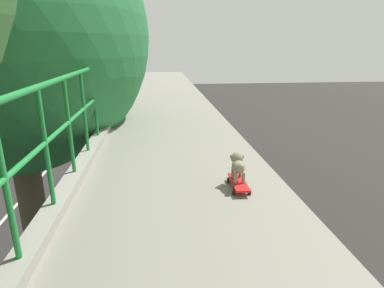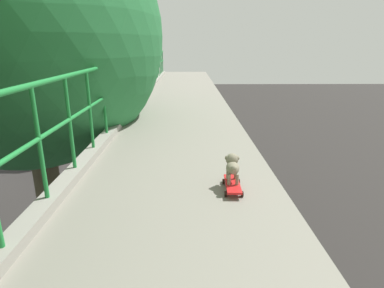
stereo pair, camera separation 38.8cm
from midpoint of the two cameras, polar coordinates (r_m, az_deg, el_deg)
The scene contains 5 objects.
overpass_deck at distance 2.72m, azimuth -0.45°, elevation -23.12°, with size 2.57×35.26×0.39m.
city_bus at distance 26.49m, azimuth -21.17°, elevation 4.54°, with size 2.57×11.34×3.42m.
roadside_tree_mid at distance 7.68m, azimuth -26.44°, elevation 16.62°, with size 5.70×5.70×10.27m.
toy_skateboard at distance 3.65m, azimuth 10.38°, elevation -7.25°, with size 0.22×0.51×0.09m.
small_dog at distance 3.63m, azimuth 10.36°, elevation -3.81°, with size 0.17×0.34×0.30m.
Camera 2 is at (1.17, -2.08, 7.31)m, focal length 29.59 mm.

